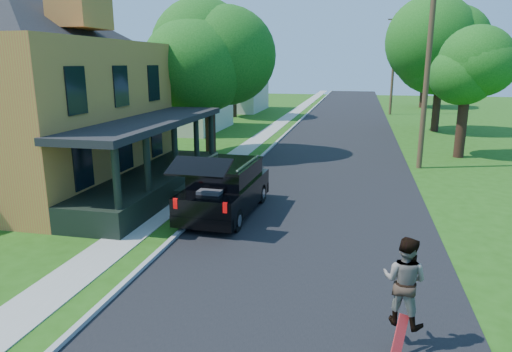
% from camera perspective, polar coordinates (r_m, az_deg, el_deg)
% --- Properties ---
extents(ground, '(140.00, 140.00, 0.00)m').
position_cam_1_polar(ground, '(12.11, 5.26, -12.07)').
color(ground, '#214E0F').
rests_on(ground, ground).
extents(street, '(8.00, 120.00, 0.02)m').
position_cam_1_polar(street, '(31.29, 10.14, 3.99)').
color(street, black).
rests_on(street, ground).
extents(curb, '(0.15, 120.00, 0.12)m').
position_cam_1_polar(curb, '(31.72, 2.80, 4.32)').
color(curb, '#9C9C97').
rests_on(curb, ground).
extents(sidewalk, '(1.30, 120.00, 0.03)m').
position_cam_1_polar(sidewalk, '(32.02, 0.06, 4.43)').
color(sidewalk, gray).
rests_on(sidewalk, ground).
extents(front_walk, '(6.50, 1.20, 0.03)m').
position_cam_1_polar(front_walk, '(20.68, -19.37, -1.70)').
color(front_walk, gray).
rests_on(front_walk, ground).
extents(main_house, '(15.56, 15.56, 10.10)m').
position_cam_1_polar(main_house, '(21.96, -27.93, 11.39)').
color(main_house, '#B68A35').
rests_on(main_house, ground).
extents(neighbor_house_mid, '(12.78, 12.78, 8.30)m').
position_cam_1_polar(neighbor_house_mid, '(37.85, -10.58, 12.05)').
color(neighbor_house_mid, beige).
rests_on(neighbor_house_mid, ground).
extents(neighbor_house_far, '(12.78, 12.78, 8.30)m').
position_cam_1_polar(neighbor_house_far, '(52.94, -3.63, 12.74)').
color(neighbor_house_far, beige).
rests_on(neighbor_house_far, ground).
extents(black_suv, '(2.23, 5.37, 2.47)m').
position_cam_1_polar(black_suv, '(16.30, -3.88, -1.58)').
color(black_suv, black).
rests_on(black_suv, ground).
extents(skateboarder, '(1.04, 0.94, 1.75)m').
position_cam_1_polar(skateboarder, '(9.22, 18.05, -12.36)').
color(skateboarder, black).
rests_on(skateboarder, ground).
extents(skateboard, '(0.33, 0.42, 0.71)m').
position_cam_1_polar(skateboard, '(9.34, 17.55, -18.45)').
color(skateboard, '#B30F11').
rests_on(skateboard, ground).
extents(tree_left_mid, '(6.81, 6.84, 9.17)m').
position_cam_1_polar(tree_left_mid, '(26.28, -5.99, 15.03)').
color(tree_left_mid, black).
rests_on(tree_left_mid, ground).
extents(tree_left_far, '(7.17, 6.93, 9.70)m').
position_cam_1_polar(tree_left_far, '(46.13, -2.94, 15.26)').
color(tree_left_far, black).
rests_on(tree_left_far, ground).
extents(tree_right_near, '(5.09, 4.80, 7.78)m').
position_cam_1_polar(tree_right_near, '(28.40, 24.91, 12.71)').
color(tree_right_near, black).
rests_on(tree_right_near, ground).
extents(tree_right_mid, '(6.75, 6.59, 10.15)m').
position_cam_1_polar(tree_right_mid, '(38.90, 22.19, 14.96)').
color(tree_right_mid, black).
rests_on(tree_right_mid, ground).
extents(tree_right_far, '(7.19, 6.84, 8.73)m').
position_cam_1_polar(tree_right_far, '(59.52, 20.38, 13.51)').
color(tree_right_far, black).
rests_on(tree_right_far, ground).
extents(utility_pole_near, '(1.65, 0.47, 9.28)m').
position_cam_1_polar(utility_pole_near, '(24.58, 20.60, 11.90)').
color(utility_pole_near, '#4F3A25').
rests_on(utility_pole_near, ground).
extents(utility_pole_far, '(1.66, 0.29, 10.19)m').
position_cam_1_polar(utility_pole_far, '(50.41, 16.80, 13.32)').
color(utility_pole_far, '#4F3A25').
rests_on(utility_pole_far, ground).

